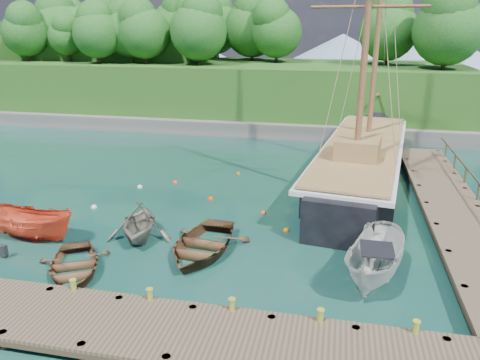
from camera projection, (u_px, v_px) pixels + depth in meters
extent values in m
plane|color=#10312C|center=(215.00, 252.00, 21.39)|extent=(160.00, 160.00, 0.00)
cube|color=#443528|center=(222.00, 337.00, 14.80)|extent=(20.00, 3.20, 0.12)
cube|color=#2B2419|center=(222.00, 341.00, 14.85)|extent=(20.00, 3.20, 0.20)
cube|color=#443528|center=(452.00, 205.00, 25.43)|extent=(3.20, 24.00, 0.12)
cube|color=#2B2419|center=(451.00, 208.00, 25.48)|extent=(3.20, 24.00, 0.20)
cylinder|color=#2B2419|center=(402.00, 155.00, 36.68)|extent=(0.28, 0.28, 1.10)
cylinder|color=#2B2419|center=(437.00, 157.00, 36.17)|extent=(0.28, 0.28, 1.10)
cylinder|color=olive|center=(76.00, 304.00, 17.46)|extent=(0.26, 0.26, 0.45)
cylinder|color=olive|center=(151.00, 314.00, 16.86)|extent=(0.26, 0.26, 0.45)
cylinder|color=olive|center=(232.00, 325.00, 16.27)|extent=(0.26, 0.26, 0.45)
cylinder|color=olive|center=(319.00, 336.00, 15.68)|extent=(0.26, 0.26, 0.45)
cylinder|color=olive|center=(413.00, 348.00, 15.09)|extent=(0.26, 0.26, 0.45)
imported|color=brown|center=(74.00, 273.00, 19.60)|extent=(4.67, 5.18, 0.88)
imported|color=#696356|center=(140.00, 238.00, 22.80)|extent=(3.96, 4.34, 1.95)
imported|color=#51341E|center=(202.00, 252.00, 21.38)|extent=(4.12, 5.44, 1.06)
imported|color=#E24929|center=(35.00, 239.00, 22.73)|extent=(4.78, 2.18, 1.79)
imported|color=silver|center=(374.00, 281.00, 19.04)|extent=(3.27, 5.57, 2.02)
cube|color=black|center=(361.00, 171.00, 30.62)|extent=(6.79, 15.29, 3.07)
cube|color=black|center=(373.00, 138.00, 39.07)|extent=(3.25, 4.96, 2.76)
cube|color=black|center=(342.00, 219.00, 23.11)|extent=(3.85, 4.23, 2.92)
cube|color=silver|center=(363.00, 149.00, 30.14)|extent=(7.49, 19.90, 0.25)
cube|color=brown|center=(363.00, 145.00, 30.06)|extent=(7.00, 19.42, 0.12)
cube|color=brown|center=(358.00, 148.00, 27.05)|extent=(2.79, 3.30, 1.20)
cylinder|color=brown|center=(380.00, 97.00, 41.29)|extent=(1.19, 6.86, 1.69)
cylinder|color=brown|center=(380.00, 11.00, 30.82)|extent=(0.36, 0.36, 16.31)
cylinder|color=brown|center=(367.00, 22.00, 24.27)|extent=(0.36, 0.36, 15.00)
cylinder|color=#8C7A59|center=(386.00, 9.00, 36.19)|extent=(1.61, 11.17, 9.47)
sphere|color=silver|center=(94.00, 208.00, 26.49)|extent=(0.35, 0.35, 0.35)
sphere|color=#EB3C03|center=(211.00, 199.00, 27.76)|extent=(0.34, 0.34, 0.34)
sphere|color=red|center=(263.00, 214.00, 25.68)|extent=(0.31, 0.31, 0.31)
sphere|color=silver|center=(296.00, 194.00, 28.59)|extent=(0.36, 0.36, 0.36)
sphere|color=red|center=(175.00, 183.00, 30.58)|extent=(0.33, 0.33, 0.33)
sphere|color=#DB5507|center=(239.00, 174.00, 32.33)|extent=(0.28, 0.28, 0.28)
sphere|color=white|center=(140.00, 188.00, 29.73)|extent=(0.33, 0.33, 0.33)
sphere|color=orange|center=(286.00, 231.00, 23.55)|extent=(0.32, 0.32, 0.32)
cube|color=#474744|center=(199.00, 125.00, 45.01)|extent=(50.00, 4.00, 1.40)
cube|color=#245116|center=(214.00, 91.00, 49.79)|extent=(50.00, 14.00, 6.00)
cube|color=#245116|center=(109.00, 66.00, 55.62)|extent=(24.00, 12.00, 10.00)
cylinder|color=#382616|center=(134.00, 55.00, 48.46)|extent=(0.36, 0.36, 1.40)
sphere|color=#183F14|center=(132.00, 31.00, 47.69)|extent=(5.42, 5.42, 5.42)
cylinder|color=#382616|center=(146.00, 56.00, 46.87)|extent=(0.36, 0.36, 1.40)
sphere|color=#183F14|center=(144.00, 33.00, 46.15)|extent=(5.02, 5.02, 5.02)
cylinder|color=#382616|center=(28.00, 54.00, 49.98)|extent=(0.36, 0.36, 1.40)
sphere|color=#183F14|center=(25.00, 33.00, 49.29)|extent=(4.79, 4.79, 4.79)
cylinder|color=#382616|center=(121.00, 51.00, 55.55)|extent=(0.36, 0.36, 1.40)
sphere|color=#183F14|center=(119.00, 27.00, 54.69)|extent=(6.25, 6.25, 6.25)
cylinder|color=#382616|center=(444.00, 61.00, 41.18)|extent=(0.36, 0.36, 1.40)
sphere|color=#183F14|center=(448.00, 30.00, 40.35)|extent=(6.00, 6.00, 6.00)
cylinder|color=#382616|center=(63.00, 53.00, 52.37)|extent=(0.36, 0.36, 1.40)
sphere|color=#183F14|center=(60.00, 29.00, 51.55)|extent=(5.89, 5.89, 5.89)
cylinder|color=#382616|center=(276.00, 55.00, 48.47)|extent=(0.36, 0.36, 1.40)
sphere|color=#183F14|center=(277.00, 32.00, 47.73)|extent=(5.13, 5.13, 5.13)
cylinder|color=#382616|center=(117.00, 51.00, 56.39)|extent=(0.36, 0.36, 1.40)
sphere|color=#183F14|center=(116.00, 32.00, 55.70)|extent=(4.80, 4.80, 4.80)
cylinder|color=#382616|center=(194.00, 55.00, 49.21)|extent=(0.36, 0.36, 1.40)
sphere|color=#183F14|center=(194.00, 30.00, 48.40)|extent=(5.82, 5.82, 5.82)
cylinder|color=#382616|center=(252.00, 54.00, 51.04)|extent=(0.36, 0.36, 1.40)
sphere|color=#183F14|center=(252.00, 28.00, 50.20)|extent=(6.05, 6.05, 6.05)
cylinder|color=#382616|center=(444.00, 60.00, 42.07)|extent=(0.36, 0.36, 1.40)
sphere|color=#183F14|center=(447.00, 35.00, 41.38)|extent=(4.77, 4.77, 4.77)
cylinder|color=#382616|center=(199.00, 58.00, 45.51)|extent=(0.36, 0.36, 1.40)
sphere|color=#183F14|center=(199.00, 32.00, 44.73)|extent=(5.47, 5.47, 5.47)
cylinder|color=#382616|center=(386.00, 57.00, 45.56)|extent=(0.36, 0.36, 1.40)
sphere|color=#183F14|center=(388.00, 31.00, 44.78)|extent=(5.55, 5.55, 5.55)
cylinder|color=#382616|center=(214.00, 51.00, 56.19)|extent=(0.36, 0.36, 1.40)
sphere|color=#183F14|center=(214.00, 27.00, 55.33)|extent=(6.25, 6.25, 6.25)
cylinder|color=#382616|center=(69.00, 50.00, 57.99)|extent=(0.36, 0.36, 1.40)
sphere|color=#183F14|center=(66.00, 30.00, 57.22)|extent=(5.41, 5.41, 5.41)
cylinder|color=#382616|center=(131.00, 53.00, 51.86)|extent=(0.36, 0.36, 1.40)
sphere|color=#183F14|center=(129.00, 30.00, 51.09)|extent=(5.47, 5.47, 5.47)
cylinder|color=#382616|center=(69.00, 55.00, 49.43)|extent=(0.36, 0.36, 1.40)
sphere|color=#183F14|center=(66.00, 37.00, 48.85)|extent=(3.77, 3.77, 3.77)
cylinder|color=#382616|center=(117.00, 53.00, 52.26)|extent=(0.36, 0.36, 1.40)
sphere|color=#183F14|center=(115.00, 28.00, 51.42)|extent=(6.04, 6.04, 6.04)
cylinder|color=#382616|center=(250.00, 51.00, 55.91)|extent=(0.36, 0.36, 1.40)
sphere|color=#183F14|center=(250.00, 28.00, 55.08)|extent=(5.89, 5.89, 5.89)
cylinder|color=#382616|center=(181.00, 54.00, 50.32)|extent=(0.36, 0.36, 1.40)
sphere|color=#183F14|center=(180.00, 28.00, 49.48)|extent=(6.08, 6.08, 6.08)
cylinder|color=#382616|center=(80.00, 54.00, 50.85)|extent=(0.36, 0.36, 1.40)
sphere|color=#183F14|center=(78.00, 35.00, 50.21)|extent=(4.25, 4.25, 4.25)
cylinder|color=#382616|center=(99.00, 56.00, 47.11)|extent=(0.36, 0.36, 1.40)
sphere|color=#183F14|center=(97.00, 34.00, 46.41)|extent=(4.77, 4.77, 4.77)
cube|color=silver|center=(117.00, 17.00, 52.53)|extent=(4.00, 5.00, 3.00)
cone|color=#728CA5|center=(430.00, 55.00, 80.83)|extent=(36.00, 36.00, 9.00)
cone|color=#728CA5|center=(342.00, 57.00, 83.96)|extent=(32.00, 32.00, 8.00)
cone|color=#728CA5|center=(158.00, 49.00, 90.55)|extent=(40.00, 40.00, 10.00)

